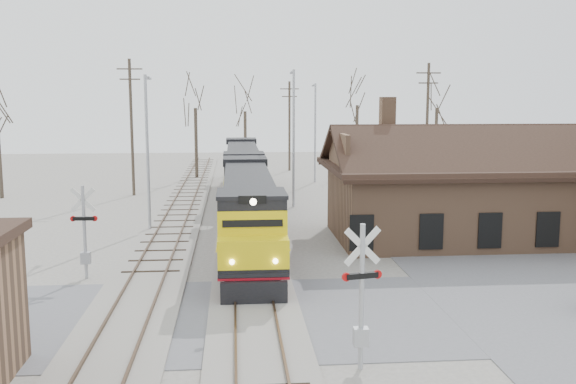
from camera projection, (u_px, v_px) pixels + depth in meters
name	position (u px, v px, depth m)	size (l,w,h in m)	color
ground	(255.00, 316.00, 23.30)	(140.00, 140.00, 0.00)	#A6A096
road	(255.00, 316.00, 23.30)	(60.00, 9.00, 0.03)	slate
track_main	(247.00, 230.00, 38.08)	(3.40, 90.00, 0.24)	#A6A096
track_siding	(170.00, 231.00, 37.70)	(3.40, 90.00, 0.24)	#A6A096
depot	(462.00, 196.00, 35.79)	(15.20, 9.31, 7.90)	#876046
locomotive_lead	(248.00, 211.00, 32.63)	(2.76, 18.50, 4.10)	black
locomotive_trailing	(243.00, 170.00, 51.13)	(2.76, 18.50, 3.88)	black
crossbuck_near	(361.00, 302.00, 18.53)	(1.22, 0.35, 4.33)	#A5A8AD
crossbuck_far	(85.00, 235.00, 27.86)	(1.18, 0.31, 4.12)	#A5A8AD
streetlight_a	(148.00, 145.00, 37.60)	(0.25, 2.04, 9.18)	#A5A8AD
streetlight_b	(293.00, 131.00, 45.92)	(0.25, 2.04, 9.82)	#A5A8AD
streetlight_c	(315.00, 127.00, 59.36)	(0.25, 2.04, 9.13)	#A5A8AD
utility_pole_a	(132.00, 125.00, 51.17)	(2.00, 0.24, 10.88)	#382D23
utility_pole_b	(289.00, 124.00, 68.71)	(2.00, 0.24, 9.54)	#382D23
utility_pole_c	(427.00, 126.00, 52.23)	(2.00, 0.24, 10.61)	#382D23
tree_b	(195.00, 96.00, 61.49)	(4.57, 4.57, 11.19)	#382D23
tree_c	(245.00, 101.00, 67.91)	(4.26, 4.26, 10.44)	#382D23
tree_d	(357.00, 94.00, 65.91)	(4.71, 4.71, 11.53)	#382D23
tree_e	(437.00, 96.00, 61.67)	(4.58, 4.58, 11.22)	#382D23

